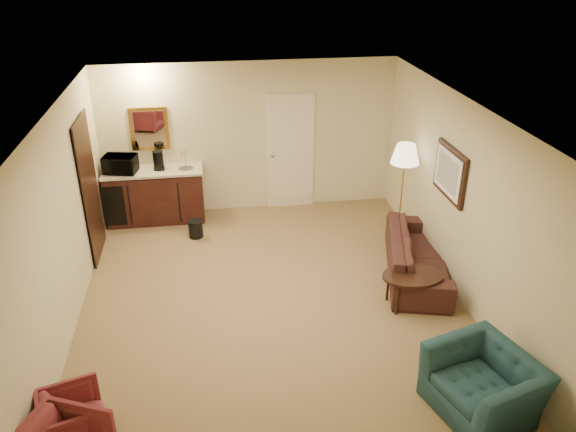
% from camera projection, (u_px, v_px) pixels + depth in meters
% --- Properties ---
extents(ground, '(6.00, 6.00, 0.00)m').
position_uv_depth(ground, '(272.00, 302.00, 7.50)').
color(ground, olive).
rests_on(ground, ground).
extents(room_walls, '(5.02, 6.01, 2.61)m').
position_uv_depth(room_walls, '(256.00, 162.00, 7.41)').
color(room_walls, beige).
rests_on(room_walls, ground).
extents(wetbar_cabinet, '(1.64, 0.58, 0.92)m').
position_uv_depth(wetbar_cabinet, '(155.00, 195.00, 9.49)').
color(wetbar_cabinet, '#371811').
rests_on(wetbar_cabinet, ground).
extents(sofa, '(1.12, 2.15, 0.81)m').
position_uv_depth(sofa, '(418.00, 249.00, 7.98)').
color(sofa, black).
rests_on(sofa, ground).
extents(teal_armchair, '(0.93, 1.16, 0.89)m').
position_uv_depth(teal_armchair, '(485.00, 376.00, 5.61)').
color(teal_armchair, '#1C4246').
rests_on(teal_armchair, ground).
extents(rose_chair_near, '(0.69, 0.71, 0.60)m').
position_uv_depth(rose_chair_near, '(73.00, 417.00, 5.31)').
color(rose_chair_near, maroon).
rests_on(rose_chair_near, ground).
extents(coffee_table, '(0.84, 0.60, 0.46)m').
position_uv_depth(coffee_table, '(411.00, 290.00, 7.35)').
color(coffee_table, black).
rests_on(coffee_table, ground).
extents(floor_lamp, '(0.57, 0.57, 1.63)m').
position_uv_depth(floor_lamp, '(401.00, 194.00, 8.67)').
color(floor_lamp, '#AC9339').
rests_on(floor_lamp, ground).
extents(waste_bin, '(0.24, 0.24, 0.29)m').
position_uv_depth(waste_bin, '(196.00, 229.00, 9.08)').
color(waste_bin, black).
rests_on(waste_bin, ground).
extents(microwave, '(0.57, 0.39, 0.35)m').
position_uv_depth(microwave, '(120.00, 162.00, 9.11)').
color(microwave, black).
rests_on(microwave, wetbar_cabinet).
extents(coffee_maker, '(0.21, 0.21, 0.32)m').
position_uv_depth(coffee_maker, '(158.00, 160.00, 9.24)').
color(coffee_maker, black).
rests_on(coffee_maker, wetbar_cabinet).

